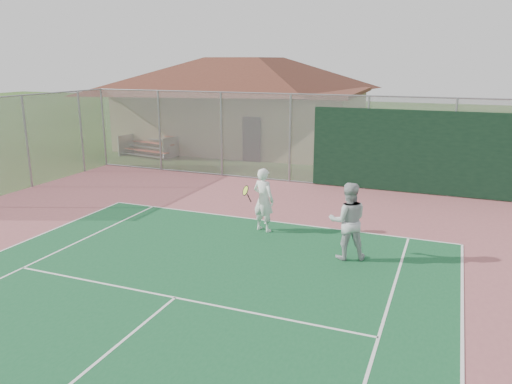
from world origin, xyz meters
TOP-DOWN VIEW (x-y plane):
  - back_fence at (2.11, 16.98)m, footprint 20.08×0.11m
  - side_fence_left at (-10.00, 12.50)m, footprint 0.08×9.00m
  - clubhouse at (-6.05, 24.45)m, footprint 13.91×9.59m
  - bleachers at (-9.40, 19.89)m, footprint 2.99×2.01m
  - player_white_front at (0.17, 11.00)m, footprint 1.02×0.82m
  - player_grey_back at (2.82, 9.84)m, footprint 1.12×1.00m

SIDE VIEW (x-z plane):
  - bleachers at x=-9.40m, z-range 0.03..1.07m
  - player_white_front at x=0.17m, z-range 0.00..1.83m
  - player_grey_back at x=2.82m, z-range 0.00..1.91m
  - back_fence at x=2.11m, z-range -0.09..3.43m
  - side_fence_left at x=-10.00m, z-range 0.00..3.50m
  - clubhouse at x=-6.05m, z-range 0.04..5.89m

